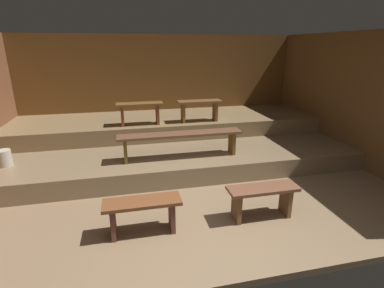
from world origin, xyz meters
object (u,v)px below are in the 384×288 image
(bench_middle_left, at_px, (140,109))
(bench_floor_right, at_px, (262,196))
(bench_lower_center, at_px, (181,138))
(bench_floor_left, at_px, (143,210))
(bench_middle_right, at_px, (199,107))
(pail_lower, at_px, (4,158))

(bench_middle_left, bearing_deg, bench_floor_right, -63.21)
(bench_middle_left, bearing_deg, bench_lower_center, -62.59)
(bench_floor_left, distance_m, bench_middle_right, 2.95)
(bench_floor_right, bearing_deg, pail_lower, 153.18)
(bench_floor_left, xyz_separation_m, bench_middle_right, (1.30, 2.58, 0.61))
(bench_floor_right, height_order, bench_middle_right, bench_middle_right)
(bench_lower_center, distance_m, bench_middle_left, 1.27)
(bench_middle_right, bearing_deg, bench_floor_right, -86.74)
(bench_lower_center, relative_size, pail_lower, 8.00)
(bench_lower_center, relative_size, bench_middle_right, 2.31)
(bench_middle_left, height_order, pail_lower, bench_middle_left)
(bench_lower_center, xyz_separation_m, pail_lower, (-2.67, 0.24, -0.21))
(bench_floor_left, relative_size, bench_middle_left, 1.00)
(bench_floor_right, relative_size, bench_lower_center, 0.43)
(bench_lower_center, xyz_separation_m, bench_middle_right, (0.58, 1.10, 0.27))
(bench_floor_right, bearing_deg, bench_floor_left, 180.00)
(bench_middle_left, bearing_deg, bench_floor_left, -93.26)
(bench_floor_left, distance_m, bench_floor_right, 1.45)
(bench_floor_left, distance_m, pail_lower, 2.60)
(bench_middle_left, distance_m, pail_lower, 2.31)
(bench_floor_left, distance_m, bench_lower_center, 1.68)
(bench_floor_left, distance_m, bench_middle_left, 2.65)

